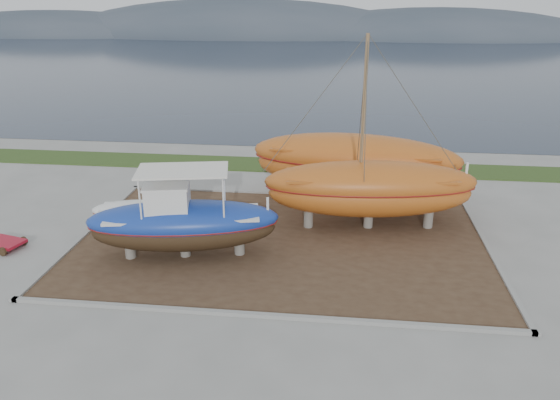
# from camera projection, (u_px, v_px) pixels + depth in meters

# --- Properties ---
(ground) EXTENTS (140.00, 140.00, 0.00)m
(ground) POSITION_uv_depth(u_px,v_px,m) (269.00, 287.00, 20.92)
(ground) COLOR gray
(ground) RESTS_ON ground
(dirt_patch) EXTENTS (18.00, 12.00, 0.06)m
(dirt_patch) POSITION_uv_depth(u_px,v_px,m) (281.00, 242.00, 24.62)
(dirt_patch) COLOR #422D1E
(dirt_patch) RESTS_ON ground
(curb_frame) EXTENTS (18.60, 12.60, 0.15)m
(curb_frame) POSITION_uv_depth(u_px,v_px,m) (281.00, 241.00, 24.61)
(curb_frame) COLOR gray
(curb_frame) RESTS_ON ground
(grass_strip) EXTENTS (44.00, 3.00, 0.08)m
(grass_strip) POSITION_uv_depth(u_px,v_px,m) (301.00, 166.00, 35.28)
(grass_strip) COLOR #284219
(grass_strip) RESTS_ON ground
(sea) EXTENTS (260.00, 100.00, 0.04)m
(sea) POSITION_uv_depth(u_px,v_px,m) (329.00, 63.00, 85.84)
(sea) COLOR #1B2637
(sea) RESTS_ON ground
(mountain_ridge) EXTENTS (200.00, 36.00, 20.00)m
(mountain_ridge) POSITION_uv_depth(u_px,v_px,m) (336.00, 36.00, 136.84)
(mountain_ridge) COLOR #333D49
(mountain_ridge) RESTS_ON ground
(blue_caique) EXTENTS (8.30, 3.96, 3.84)m
(blue_caique) POSITION_uv_depth(u_px,v_px,m) (183.00, 214.00, 22.59)
(blue_caique) COLOR #19399C
(blue_caique) RESTS_ON dirt_patch
(white_dinghy) EXTENTS (4.56, 2.24, 1.31)m
(white_dinghy) POSITION_uv_depth(u_px,v_px,m) (139.00, 215.00, 25.72)
(white_dinghy) COLOR white
(white_dinghy) RESTS_ON dirt_patch
(orange_sailboat) EXTENTS (10.14, 3.93, 8.90)m
(orange_sailboat) POSITION_uv_depth(u_px,v_px,m) (373.00, 136.00, 24.51)
(orange_sailboat) COLOR #AE551A
(orange_sailboat) RESTS_ON dirt_patch
(orange_bare_hull) EXTENTS (11.24, 4.70, 3.57)m
(orange_bare_hull) POSITION_uv_depth(u_px,v_px,m) (354.00, 170.00, 28.60)
(orange_bare_hull) COLOR #AE551A
(orange_bare_hull) RESTS_ON dirt_patch
(red_trailer) EXTENTS (2.81, 1.89, 0.36)m
(red_trailer) POSITION_uv_depth(u_px,v_px,m) (4.00, 244.00, 24.01)
(red_trailer) COLOR #A81324
(red_trailer) RESTS_ON ground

